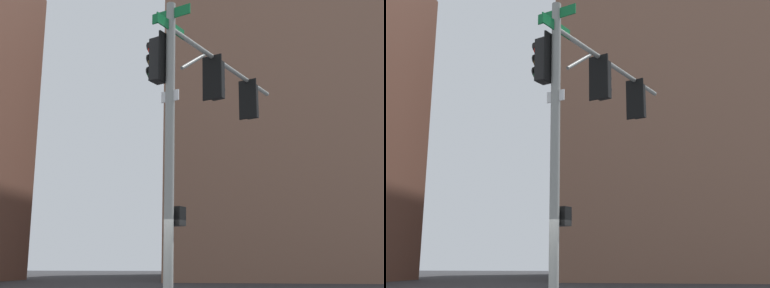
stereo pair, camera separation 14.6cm
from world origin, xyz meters
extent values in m
cylinder|color=gray|center=(-0.36, -0.29, 3.68)|extent=(0.21, 0.21, 7.36)
cylinder|color=gray|center=(-1.41, -2.73, 6.75)|extent=(2.21, 4.94, 0.12)
cylinder|color=gray|center=(-0.74, -1.17, 6.30)|extent=(0.49, 0.99, 0.75)
cube|color=#0F6B33|center=(-0.36, -0.29, 7.11)|extent=(0.95, 0.43, 0.24)
cube|color=#0F6B33|center=(-0.36, -0.29, 6.81)|extent=(0.44, 0.98, 0.24)
cube|color=white|center=(-0.36, -0.29, 5.16)|extent=(0.43, 0.21, 0.24)
cube|color=black|center=(-1.17, -2.17, 6.19)|extent=(0.45, 0.45, 1.00)
cube|color=black|center=(-1.09, -1.99, 6.19)|extent=(0.52, 0.25, 1.16)
sphere|color=#470A07|center=(-1.25, -2.36, 6.49)|extent=(0.20, 0.20, 0.20)
cylinder|color=black|center=(-1.27, -2.42, 6.58)|extent=(0.23, 0.13, 0.23)
sphere|color=#4C330A|center=(-1.25, -2.36, 6.19)|extent=(0.20, 0.20, 0.20)
cylinder|color=black|center=(-1.27, -2.42, 6.28)|extent=(0.23, 0.13, 0.23)
sphere|color=green|center=(-1.25, -2.36, 5.89)|extent=(0.20, 0.20, 0.20)
cylinder|color=black|center=(-1.27, -2.42, 5.98)|extent=(0.23, 0.13, 0.23)
cube|color=black|center=(-1.98, -4.05, 6.19)|extent=(0.45, 0.45, 1.00)
cube|color=black|center=(-1.90, -3.88, 6.19)|extent=(0.52, 0.25, 1.16)
sphere|color=#470A07|center=(-2.06, -4.24, 6.49)|extent=(0.20, 0.20, 0.20)
cylinder|color=black|center=(-2.08, -4.30, 6.58)|extent=(0.23, 0.13, 0.23)
sphere|color=#F29E0C|center=(-2.06, -4.24, 6.19)|extent=(0.20, 0.20, 0.20)
cylinder|color=black|center=(-2.08, -4.30, 6.28)|extent=(0.23, 0.13, 0.23)
sphere|color=#0A3819|center=(-2.06, -4.24, 5.89)|extent=(0.20, 0.20, 0.20)
cylinder|color=black|center=(-2.08, -4.30, 5.98)|extent=(0.23, 0.13, 0.23)
cube|color=black|center=(-0.08, -0.41, 6.05)|extent=(0.45, 0.45, 1.00)
cube|color=black|center=(-0.26, -0.33, 6.05)|extent=(0.25, 0.52, 1.16)
sphere|color=red|center=(0.11, -0.49, 6.35)|extent=(0.20, 0.20, 0.20)
cylinder|color=black|center=(0.17, -0.51, 6.44)|extent=(0.13, 0.23, 0.23)
sphere|color=#4C330A|center=(0.11, -0.49, 6.05)|extent=(0.20, 0.20, 0.20)
cylinder|color=black|center=(0.17, -0.51, 6.14)|extent=(0.13, 0.23, 0.23)
sphere|color=#0A3819|center=(0.11, -0.49, 5.75)|extent=(0.20, 0.20, 0.20)
cylinder|color=black|center=(0.17, -0.51, 5.84)|extent=(0.13, 0.23, 0.23)
cube|color=black|center=(-0.46, -0.52, 2.58)|extent=(0.43, 0.37, 0.40)
cube|color=#EA5914|center=(-0.51, -0.64, 2.58)|extent=(0.24, 0.12, 0.28)
cube|color=#845B47|center=(-4.94, -41.67, 21.92)|extent=(23.69, 16.14, 43.84)
cube|color=#4C3328|center=(-0.89, -62.40, 20.13)|extent=(20.84, 18.92, 40.25)
camera|label=1|loc=(-2.41, 9.95, 1.63)|focal=47.31mm
camera|label=2|loc=(-2.55, 9.93, 1.63)|focal=47.31mm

